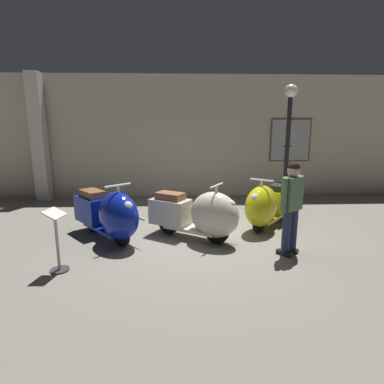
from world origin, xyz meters
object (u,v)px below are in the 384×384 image
at_px(scooter_0, 110,214).
at_px(info_stanchion, 58,246).
at_px(visitor_0, 292,202).
at_px(lamppost, 288,138).
at_px(scooter_2, 267,205).
at_px(scooter_1, 200,214).

height_order(scooter_0, info_stanchion, scooter_0).
distance_m(visitor_0, info_stanchion, 3.72).
relative_size(scooter_0, lamppost, 0.56).
bearing_deg(visitor_0, scooter_2, -37.26).
bearing_deg(visitor_0, info_stanchion, 59.86).
bearing_deg(scooter_2, info_stanchion, -23.84).
height_order(scooter_1, info_stanchion, scooter_1).
height_order(scooter_1, scooter_2, scooter_1).
relative_size(scooter_0, info_stanchion, 1.83).
relative_size(scooter_1, scooter_2, 1.06).
xyz_separation_m(scooter_2, info_stanchion, (-3.65, -1.83, -0.11)).
bearing_deg(lamppost, info_stanchion, -143.76).
xyz_separation_m(scooter_0, info_stanchion, (-0.52, -1.22, -0.12)).
relative_size(scooter_0, visitor_0, 1.11).
height_order(scooter_0, lamppost, lamppost).
relative_size(scooter_0, scooter_2, 1.02).
bearing_deg(scooter_0, scooter_1, 47.57).
xyz_separation_m(scooter_0, scooter_1, (1.68, -0.04, -0.01)).
distance_m(scooter_1, visitor_0, 1.67).
xyz_separation_m(lamppost, visitor_0, (-0.86, -2.84, -0.92)).
bearing_deg(scooter_1, visitor_0, 6.23).
distance_m(scooter_1, info_stanchion, 2.50).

